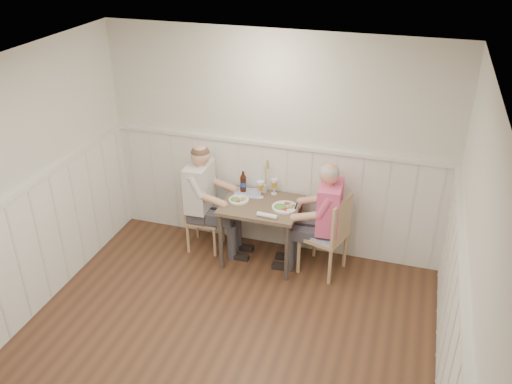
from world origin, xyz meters
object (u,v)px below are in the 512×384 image
at_px(chair_right, 328,232).
at_px(dining_table, 261,212).
at_px(chair_left, 201,214).
at_px(man_in_pink, 324,227).
at_px(beer_bottle, 243,183).
at_px(diner_cream, 204,207).
at_px(grass_vase, 265,177).

bearing_deg(chair_right, dining_table, 179.61).
relative_size(dining_table, chair_left, 1.05).
height_order(dining_table, man_in_pink, man_in_pink).
distance_m(dining_table, chair_right, 0.79).
bearing_deg(man_in_pink, beer_bottle, 168.11).
bearing_deg(man_in_pink, dining_table, -179.66).
height_order(chair_left, beer_bottle, beer_bottle).
bearing_deg(diner_cream, dining_table, -1.24).
bearing_deg(beer_bottle, chair_right, -11.86).
relative_size(dining_table, diner_cream, 0.63).
bearing_deg(chair_left, diner_cream, -30.68).
bearing_deg(chair_right, diner_cream, 179.20).
relative_size(chair_left, beer_bottle, 3.18).
bearing_deg(grass_vase, dining_table, -81.22).
height_order(man_in_pink, diner_cream, diner_cream).
distance_m(chair_left, man_in_pink, 1.50).
bearing_deg(diner_cream, beer_bottle, 25.67).
bearing_deg(chair_left, chair_right, -2.19).
xyz_separation_m(chair_left, diner_cream, (0.06, -0.04, 0.13)).
distance_m(chair_left, diner_cream, 0.15).
height_order(dining_table, chair_left, chair_left).
bearing_deg(chair_left, man_in_pink, -1.89).
distance_m(man_in_pink, grass_vase, 0.90).
bearing_deg(man_in_pink, diner_cream, 179.56).
bearing_deg(beer_bottle, diner_cream, -154.33).
bearing_deg(dining_table, chair_left, 176.01).
xyz_separation_m(chair_right, beer_bottle, (-1.06, 0.22, 0.34)).
height_order(chair_left, grass_vase, grass_vase).
distance_m(dining_table, chair_left, 0.80).
bearing_deg(grass_vase, diner_cream, -158.53).
height_order(chair_right, grass_vase, grass_vase).
bearing_deg(man_in_pink, chair_right, -11.29).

